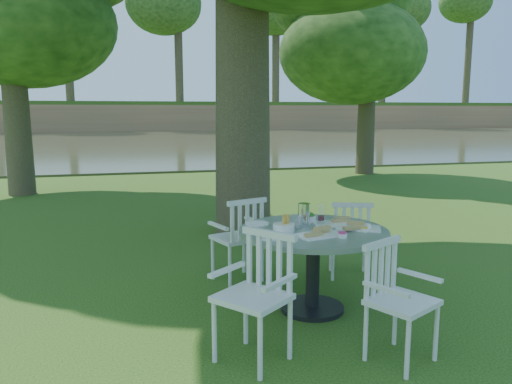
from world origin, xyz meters
TOP-DOWN VIEW (x-y plane):
  - ground at (0.00, 0.00)m, footprint 140.00×140.00m
  - table at (0.16, -1.17)m, footprint 1.29×1.29m
  - chair_ne at (0.84, -0.48)m, footprint 0.52×0.50m
  - chair_nw at (-0.29, -0.32)m, footprint 0.56×0.54m
  - chair_sw at (-0.51, -1.86)m, footprint 0.62×0.62m
  - chair_se at (0.39, -2.10)m, footprint 0.56×0.54m
  - tableware at (0.13, -1.13)m, footprint 1.16×0.80m
  - river at (0.00, 23.00)m, footprint 100.00×28.00m
  - far_bank at (0.28, 41.12)m, footprint 100.00×18.00m

SIDE VIEW (x-z plane):
  - ground at x=0.00m, z-range 0.00..0.00m
  - river at x=0.00m, z-range -0.06..0.06m
  - chair_ne at x=0.84m, z-range 0.07..0.89m
  - chair_se at x=0.39m, z-range 0.07..0.91m
  - chair_nw at x=-0.29m, z-range 0.08..0.96m
  - chair_sw at x=-0.51m, z-range 0.08..0.98m
  - table at x=0.16m, z-range 0.21..0.94m
  - tableware at x=0.13m, z-range 0.67..0.88m
  - far_bank at x=0.28m, z-range -0.35..14.85m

